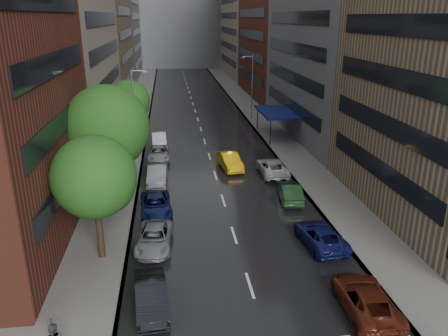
# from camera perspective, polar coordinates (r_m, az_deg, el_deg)

# --- Properties ---
(ground) EXTENTS (220.00, 220.00, 0.00)m
(ground) POSITION_cam_1_polar(r_m,az_deg,el_deg) (22.28, 5.39, -20.78)
(ground) COLOR gray
(ground) RESTS_ON ground
(road) EXTENTS (14.00, 140.00, 0.01)m
(road) POSITION_cam_1_polar(r_m,az_deg,el_deg) (68.23, -3.69, 7.12)
(road) COLOR black
(road) RESTS_ON ground
(sidewalk_left) EXTENTS (4.00, 140.00, 0.15)m
(sidewalk_left) POSITION_cam_1_polar(r_m,az_deg,el_deg) (68.27, -11.30, 6.85)
(sidewalk_left) COLOR gray
(sidewalk_left) RESTS_ON ground
(sidewalk_right) EXTENTS (4.00, 140.00, 0.15)m
(sidewalk_right) POSITION_cam_1_polar(r_m,az_deg,el_deg) (69.34, 3.81, 7.37)
(sidewalk_right) COLOR gray
(sidewalk_right) RESTS_ON ground
(buildings_left) EXTENTS (8.00, 108.00, 38.00)m
(buildings_left) POSITION_cam_1_polar(r_m,az_deg,el_deg) (76.19, -16.49, 19.79)
(buildings_left) COLOR maroon
(buildings_left) RESTS_ON ground
(buildings_right) EXTENTS (8.05, 109.10, 36.00)m
(buildings_right) POSITION_cam_1_polar(r_m,az_deg,el_deg) (75.74, 7.80, 19.64)
(buildings_right) COLOR #937A5B
(buildings_right) RESTS_ON ground
(building_far) EXTENTS (40.00, 14.00, 32.00)m
(building_far) POSITION_cam_1_polar(r_m,az_deg,el_deg) (134.67, -5.86, 19.88)
(building_far) COLOR slate
(building_far) RESTS_ON ground
(tree_near) EXTENTS (4.97, 4.97, 7.92)m
(tree_near) POSITION_cam_1_polar(r_m,az_deg,el_deg) (26.55, -16.60, -1.14)
(tree_near) COLOR #382619
(tree_near) RESTS_ON ground
(tree_mid) EXTENTS (6.12, 6.12, 9.76)m
(tree_mid) POSITION_cam_1_polar(r_m,az_deg,el_deg) (32.90, -15.00, 5.20)
(tree_mid) COLOR #382619
(tree_mid) RESTS_ON ground
(tree_far) EXTENTS (4.72, 4.72, 7.53)m
(tree_far) POSITION_cam_1_polar(r_m,az_deg,el_deg) (51.58, -12.30, 8.59)
(tree_far) COLOR #382619
(tree_far) RESTS_ON ground
(taxi) EXTENTS (2.27, 4.94, 1.57)m
(taxi) POSITION_cam_1_polar(r_m,az_deg,el_deg) (42.98, 0.76, 0.92)
(taxi) COLOR #EDAF0C
(taxi) RESTS_ON ground
(parked_cars_left) EXTENTS (2.61, 34.96, 1.58)m
(parked_cars_left) POSITION_cam_1_polar(r_m,az_deg,el_deg) (37.08, -8.78, -2.48)
(parked_cars_left) COLOR black
(parked_cars_left) RESTS_ON ground
(parked_cars_right) EXTENTS (2.75, 25.96, 1.49)m
(parked_cars_right) POSITION_cam_1_polar(r_m,az_deg,el_deg) (32.43, 10.52, -5.85)
(parked_cars_right) COLOR #521C10
(parked_cars_right) RESTS_ON ground
(ped_black_umbrella) EXTENTS (0.96, 0.98, 2.09)m
(ped_black_umbrella) POSITION_cam_1_polar(r_m,az_deg,el_deg) (21.28, -21.46, -19.73)
(ped_black_umbrella) COLOR #49484C
(ped_black_umbrella) RESTS_ON sidewalk_left
(street_lamp_left) EXTENTS (1.74, 0.22, 9.00)m
(street_lamp_left) POSITION_cam_1_polar(r_m,az_deg,el_deg) (47.67, -11.58, 7.47)
(street_lamp_left) COLOR gray
(street_lamp_left) RESTS_ON sidewalk_left
(street_lamp_right) EXTENTS (1.74, 0.22, 9.00)m
(street_lamp_right) POSITION_cam_1_polar(r_m,az_deg,el_deg) (63.42, 3.62, 10.68)
(street_lamp_right) COLOR gray
(street_lamp_right) RESTS_ON sidewalk_right
(awning) EXTENTS (4.00, 8.00, 3.12)m
(awning) POSITION_cam_1_polar(r_m,az_deg,el_deg) (54.38, 6.87, 7.26)
(awning) COLOR navy
(awning) RESTS_ON sidewalk_right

